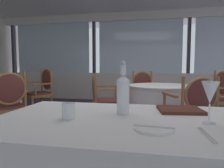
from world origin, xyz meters
TOP-DOWN VIEW (x-y plane):
  - ground_plane at (0.00, 0.00)m, footprint 12.12×12.12m
  - window_wall_far at (-0.00, 3.50)m, footprint 9.17×0.14m
  - side_plate at (0.28, -1.64)m, footprint 0.18×0.18m
  - butter_knife at (0.28, -1.64)m, footprint 0.18×0.03m
  - dinner_fork at (0.49, -1.68)m, footprint 0.03×0.19m
  - water_bottle at (0.10, -1.36)m, footprint 0.08×0.08m
  - wine_glass at (0.55, -1.50)m, footprint 0.08×0.08m
  - water_tumbler at (-0.18, -1.53)m, footprint 0.07×0.07m
  - menu_book at (0.45, -1.24)m, footprint 0.28×0.24m
  - background_table_0 at (0.48, 0.71)m, footprint 1.08×1.08m
  - dining_chair_0_0 at (-0.44, 0.41)m, footprint 0.58×0.62m
  - dining_chair_0_1 at (0.77, -0.20)m, footprint 0.62×0.58m
  - dining_chair_0_2 at (1.40, 1.01)m, footprint 0.58×0.62m
  - dining_chair_0_3 at (0.18, 1.63)m, footprint 0.62×0.58m
  - dining_chair_1_0 at (-1.61, -0.24)m, footprint 0.63×0.65m
  - dining_chair_1_1 at (-1.92, 1.17)m, footprint 0.65×0.63m

SIDE VIEW (x-z plane):
  - ground_plane at x=0.00m, z-range 0.00..0.00m
  - background_table_0 at x=0.48m, z-range 0.00..0.73m
  - dining_chair_0_3 at x=0.18m, z-range 0.08..1.02m
  - dining_chair_0_1 at x=0.77m, z-range 0.09..1.01m
  - dining_chair_0_0 at x=-0.44m, z-range 0.09..1.01m
  - dining_chair_1_0 at x=-1.61m, z-range 0.08..1.04m
  - dining_chair_0_2 at x=1.40m, z-range 0.09..1.05m
  - dining_chair_1_1 at x=-1.92m, z-range 0.08..1.09m
  - dinner_fork at x=0.49m, z-range 0.73..0.73m
  - side_plate at x=0.28m, z-range 0.73..0.74m
  - menu_book at x=0.45m, z-range 0.73..0.75m
  - butter_knife at x=0.28m, z-range 0.74..0.74m
  - water_tumbler at x=-0.18m, z-range 0.73..0.82m
  - water_bottle at x=0.10m, z-range 0.70..1.02m
  - wine_glass at x=0.55m, z-range 0.78..0.99m
  - window_wall_far at x=0.00m, z-range -0.27..2.43m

